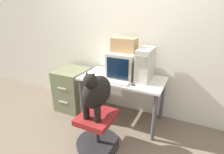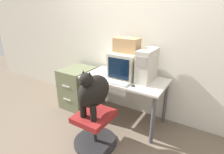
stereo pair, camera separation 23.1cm
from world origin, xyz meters
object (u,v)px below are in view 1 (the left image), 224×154
Objects in this scene: crt_monitor at (124,64)px; cardboard_box at (124,45)px; office_chair at (97,130)px; dog at (96,92)px; filing_cabinet at (73,89)px; keyboard at (114,82)px; pc_tower at (145,64)px.

cardboard_box reaches higher than crt_monitor.
office_chair is 1.22m from cardboard_box.
cardboard_box is (0.04, 0.74, 0.96)m from office_chair.
dog is 1.15m from filing_cabinet.
crt_monitor is at bearing 88.08° from keyboard.
cardboard_box is at bearing 6.15° from filing_cabinet.
pc_tower is 1.36m from filing_cabinet.
filing_cabinet is (-0.89, 0.22, -0.38)m from keyboard.
crt_monitor is 0.28m from cardboard_box.
crt_monitor is 1.05× the size of pc_tower.
office_chair is (-0.03, -0.43, -0.51)m from keyboard.
cardboard_box reaches higher than pc_tower.
pc_tower reaches higher than keyboard.
filing_cabinet is at bearing -174.09° from crt_monitor.
office_chair is at bearing -36.81° from filing_cabinet.
filing_cabinet is at bearing 143.33° from dog.
cardboard_box is (0.01, 0.32, 0.45)m from keyboard.
dog is at bearing -116.29° from pc_tower.
dog is (-0.36, -0.74, -0.18)m from pc_tower.
filing_cabinet reaches higher than office_chair.
crt_monitor is 1.14× the size of keyboard.
office_chair is 1.60× the size of cardboard_box.
filing_cabinet is at bearing -173.85° from cardboard_box.
filing_cabinet is (-0.91, -0.09, -0.55)m from crt_monitor.
dog is (-0.03, -0.42, 0.03)m from keyboard.
pc_tower is at bearing -1.06° from cardboard_box.
office_chair is (-0.04, -0.74, -0.68)m from crt_monitor.
crt_monitor is 1.33× the size of cardboard_box.
filing_cabinet is at bearing 166.11° from keyboard.
keyboard is at bearing -13.89° from filing_cabinet.
cardboard_box is (-0.32, 0.01, 0.24)m from pc_tower.
filing_cabinet is (-1.23, -0.09, -0.59)m from pc_tower.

